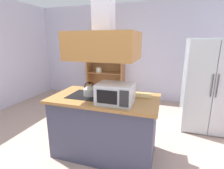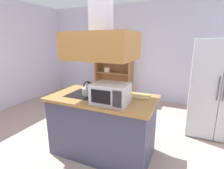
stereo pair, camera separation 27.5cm
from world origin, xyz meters
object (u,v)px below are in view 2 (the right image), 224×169
(cutting_board, at_px, (138,96))
(microwave, at_px, (111,94))
(refrigerator, at_px, (217,88))
(dish_cabinet, at_px, (114,70))
(kettle, at_px, (88,89))

(cutting_board, height_order, microwave, microwave)
(refrigerator, bearing_deg, microwave, -131.84)
(dish_cabinet, relative_size, microwave, 4.13)
(refrigerator, relative_size, cutting_board, 5.08)
(dish_cabinet, distance_m, kettle, 2.68)
(refrigerator, distance_m, microwave, 2.09)
(dish_cabinet, distance_m, microwave, 3.01)
(kettle, relative_size, microwave, 0.45)
(cutting_board, bearing_deg, dish_cabinet, 120.12)
(refrigerator, distance_m, kettle, 2.30)
(microwave, bearing_deg, refrigerator, 48.16)
(kettle, bearing_deg, dish_cabinet, 104.79)
(dish_cabinet, distance_m, cutting_board, 2.75)
(dish_cabinet, height_order, cutting_board, dish_cabinet)
(refrigerator, distance_m, dish_cabinet, 2.81)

